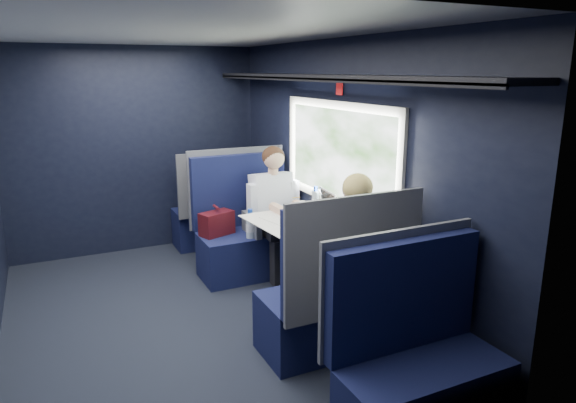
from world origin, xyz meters
name	(u,v)px	position (x,y,z in m)	size (l,w,h in m)	color
ground	(190,325)	(0.00, 0.00, -0.01)	(2.80, 4.20, 0.01)	black
room_shell	(183,146)	(0.02, 0.00, 1.48)	(3.00, 4.40, 2.40)	black
table	(302,232)	(1.03, 0.00, 0.66)	(0.62, 1.00, 0.74)	#54565E
seat_bay_near	(246,233)	(0.84, 0.87, 0.42)	(1.04, 0.62, 1.26)	black
seat_bay_far	(334,301)	(0.85, -0.87, 0.41)	(1.04, 0.62, 1.26)	black
seat_row_front	(218,212)	(0.85, 1.80, 0.41)	(1.04, 0.51, 1.16)	black
seat_row_back	(417,366)	(0.85, -1.80, 0.41)	(1.04, 0.51, 1.16)	black
man	(276,206)	(1.10, 0.70, 0.72)	(0.53, 0.56, 1.32)	black
woman	(352,248)	(1.10, -0.71, 0.73)	(0.53, 0.56, 1.32)	black
papers	(288,222)	(0.93, 0.07, 0.74)	(0.57, 0.83, 0.01)	white
laptop	(323,211)	(1.26, 0.03, 0.81)	(0.31, 0.38, 0.26)	silver
bottle_small	(316,200)	(1.33, 0.30, 0.85)	(0.07, 0.07, 0.24)	silver
cup	(302,206)	(1.24, 0.39, 0.78)	(0.07, 0.07, 0.08)	white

